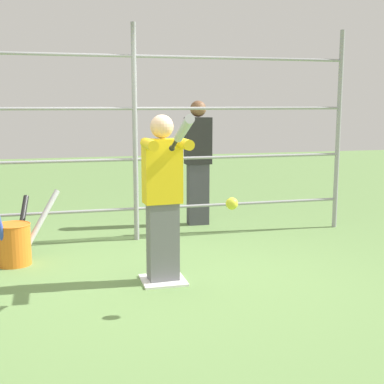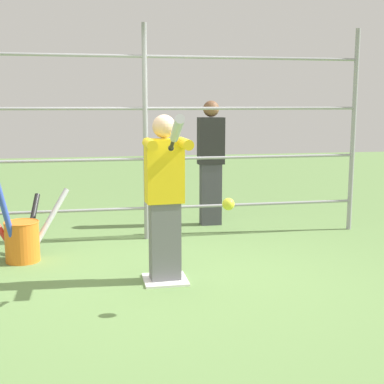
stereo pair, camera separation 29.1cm
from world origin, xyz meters
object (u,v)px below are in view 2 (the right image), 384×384
(softball_in_flight, at_px, (228,204))
(bystander_behind_fence, at_px, (211,161))
(baseball_bat_swinging, at_px, (176,132))
(bat_bucket, at_px, (22,238))
(batter, at_px, (165,193))

(softball_in_flight, relative_size, bystander_behind_fence, 0.06)
(baseball_bat_swinging, bearing_deg, bat_bucket, -54.41)
(bystander_behind_fence, bearing_deg, bat_bucket, 29.45)
(baseball_bat_swinging, distance_m, bystander_behind_fence, 3.36)
(batter, bearing_deg, bystander_behind_fence, -112.75)
(bat_bucket, height_order, bystander_behind_fence, bystander_behind_fence)
(softball_in_flight, relative_size, bat_bucket, 0.10)
(softball_in_flight, bearing_deg, batter, -64.47)
(softball_in_flight, xyz_separation_m, bystander_behind_fence, (-0.55, -3.04, 0.00))
(batter, distance_m, bat_bucket, 1.76)
(bat_bucket, relative_size, bystander_behind_fence, 0.58)
(batter, bearing_deg, baseball_bat_swinging, 87.32)
(batter, xyz_separation_m, bat_bucket, (1.38, -0.93, -0.58))
(bat_bucket, xyz_separation_m, bystander_behind_fence, (-2.31, -1.31, 0.62))
(baseball_bat_swinging, xyz_separation_m, bystander_behind_fence, (-0.98, -3.17, -0.56))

